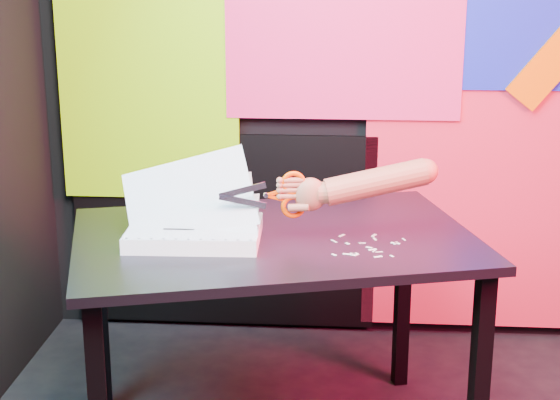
{
  "coord_description": "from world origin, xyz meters",
  "views": [
    {
      "loc": [
        -0.24,
        -2.02,
        1.59
      ],
      "look_at": [
        -0.43,
        0.5,
        0.87
      ],
      "focal_mm": 55.0,
      "sensor_mm": 36.0,
      "label": 1
    }
  ],
  "objects": [
    {
      "name": "room",
      "position": [
        0.0,
        0.0,
        1.35
      ],
      "size": [
        3.01,
        3.01,
        2.71
      ],
      "color": "black",
      "rests_on": "ground"
    },
    {
      "name": "printout_stack",
      "position": [
        -0.69,
        0.45,
        0.78
      ],
      "size": [
        0.45,
        0.31,
        0.3
      ],
      "rotation": [
        0.0,
        0.0,
        0.04
      ],
      "color": "white",
      "rests_on": "work_table"
    },
    {
      "name": "scissors",
      "position": [
        -0.41,
        0.46,
        0.9
      ],
      "size": [
        0.26,
        0.05,
        0.15
      ],
      "rotation": [
        0.0,
        0.0,
        0.16
      ],
      "color": "silver",
      "rests_on": "printout_stack"
    },
    {
      "name": "backdrop",
      "position": [
        0.06,
        1.46,
        0.96
      ],
      "size": [
        2.88,
        0.05,
        2.08
      ],
      "color": "red",
      "rests_on": "ground"
    },
    {
      "name": "hand_forearm",
      "position": [
        -0.17,
        0.5,
        0.93
      ],
      "size": [
        0.47,
        0.13,
        0.16
      ],
      "rotation": [
        0.0,
        0.0,
        0.16
      ],
      "color": "brown",
      "rests_on": "work_table"
    },
    {
      "name": "paper_clippings",
      "position": [
        -0.17,
        0.43,
        0.75
      ],
      "size": [
        0.23,
        0.22,
        0.0
      ],
      "color": "beige",
      "rests_on": "work_table"
    },
    {
      "name": "work_table",
      "position": [
        -0.45,
        0.52,
        0.66
      ],
      "size": [
        1.41,
        1.12,
        0.75
      ],
      "rotation": [
        0.0,
        0.0,
        0.27
      ],
      "color": "black",
      "rests_on": "ground"
    }
  ]
}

